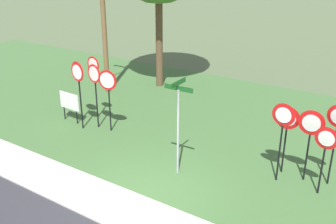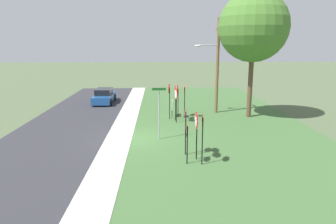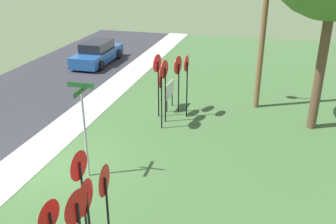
{
  "view_description": "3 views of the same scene",
  "coord_description": "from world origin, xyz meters",
  "px_view_note": "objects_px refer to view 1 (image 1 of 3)",
  "views": [
    {
      "loc": [
        5.9,
        -7.56,
        6.56
      ],
      "look_at": [
        -1.34,
        3.35,
        1.24
      ],
      "focal_mm": 41.75,
      "sensor_mm": 36.0,
      "label": 1
    },
    {
      "loc": [
        18.2,
        1.58,
        5.68
      ],
      "look_at": [
        -1.46,
        2.24,
        1.34
      ],
      "focal_mm": 33.32,
      "sensor_mm": 36.0,
      "label": 2
    },
    {
      "loc": [
        9.34,
        6.76,
        6.62
      ],
      "look_at": [
        -1.62,
        3.78,
        1.74
      ],
      "focal_mm": 40.36,
      "sensor_mm": 36.0,
      "label": 3
    }
  ],
  "objects_px": {
    "yield_sign_near_left": "(325,146)",
    "stop_sign_far_right": "(94,74)",
    "stop_sign_far_left": "(108,87)",
    "yield_sign_near_right": "(287,124)",
    "stop_sign_far_center": "(95,82)",
    "street_name_post": "(178,120)",
    "stop_sign_near_left": "(78,77)",
    "stop_sign_near_right": "(78,81)",
    "notice_board": "(69,103)",
    "utility_pole": "(101,8)",
    "yield_sign_center": "(311,129)",
    "yield_sign_far_left": "(282,124)"
  },
  "relations": [
    {
      "from": "yield_sign_near_left",
      "to": "stop_sign_far_right",
      "type": "bearing_deg",
      "value": -178.0
    },
    {
      "from": "stop_sign_far_left",
      "to": "yield_sign_near_right",
      "type": "bearing_deg",
      "value": -5.01
    },
    {
      "from": "stop_sign_far_center",
      "to": "stop_sign_far_left",
      "type": "bearing_deg",
      "value": 10.65
    },
    {
      "from": "street_name_post",
      "to": "stop_sign_far_right",
      "type": "bearing_deg",
      "value": 157.87
    },
    {
      "from": "yield_sign_near_right",
      "to": "stop_sign_near_left",
      "type": "bearing_deg",
      "value": 177.51
    },
    {
      "from": "stop_sign_near_left",
      "to": "street_name_post",
      "type": "height_order",
      "value": "street_name_post"
    },
    {
      "from": "stop_sign_far_left",
      "to": "yield_sign_near_left",
      "type": "height_order",
      "value": "stop_sign_far_left"
    },
    {
      "from": "street_name_post",
      "to": "stop_sign_near_right",
      "type": "bearing_deg",
      "value": 169.11
    },
    {
      "from": "yield_sign_near_right",
      "to": "notice_board",
      "type": "distance_m",
      "value": 8.77
    },
    {
      "from": "yield_sign_near_right",
      "to": "utility_pole",
      "type": "relative_size",
      "value": 0.3
    },
    {
      "from": "yield_sign_center",
      "to": "street_name_post",
      "type": "bearing_deg",
      "value": -156.08
    },
    {
      "from": "stop_sign_far_center",
      "to": "street_name_post",
      "type": "distance_m",
      "value": 4.74
    },
    {
      "from": "stop_sign_far_left",
      "to": "stop_sign_far_center",
      "type": "height_order",
      "value": "stop_sign_far_center"
    },
    {
      "from": "notice_board",
      "to": "yield_sign_near_right",
      "type": "bearing_deg",
      "value": 8.2
    },
    {
      "from": "stop_sign_far_center",
      "to": "yield_sign_center",
      "type": "bearing_deg",
      "value": 12.4
    },
    {
      "from": "stop_sign_far_left",
      "to": "yield_sign_far_left",
      "type": "bearing_deg",
      "value": -9.87
    },
    {
      "from": "stop_sign_far_center",
      "to": "street_name_post",
      "type": "xyz_separation_m",
      "value": [
        4.58,
        -1.21,
        -0.08
      ]
    },
    {
      "from": "stop_sign_far_right",
      "to": "yield_sign_near_right",
      "type": "relative_size",
      "value": 1.19
    },
    {
      "from": "notice_board",
      "to": "utility_pole",
      "type": "bearing_deg",
      "value": 112.42
    },
    {
      "from": "yield_sign_near_left",
      "to": "yield_sign_center",
      "type": "distance_m",
      "value": 0.78
    },
    {
      "from": "stop_sign_far_left",
      "to": "yield_sign_center",
      "type": "height_order",
      "value": "stop_sign_far_left"
    },
    {
      "from": "stop_sign_far_center",
      "to": "notice_board",
      "type": "distance_m",
      "value": 1.75
    },
    {
      "from": "stop_sign_near_left",
      "to": "stop_sign_far_right",
      "type": "relative_size",
      "value": 0.94
    },
    {
      "from": "yield_sign_near_right",
      "to": "yield_sign_far_left",
      "type": "height_order",
      "value": "yield_sign_far_left"
    },
    {
      "from": "stop_sign_near_left",
      "to": "stop_sign_far_left",
      "type": "xyz_separation_m",
      "value": [
        1.83,
        -0.24,
        -0.01
      ]
    },
    {
      "from": "stop_sign_near_right",
      "to": "stop_sign_far_center",
      "type": "height_order",
      "value": "stop_sign_near_right"
    },
    {
      "from": "stop_sign_far_left",
      "to": "stop_sign_far_right",
      "type": "height_order",
      "value": "stop_sign_far_right"
    },
    {
      "from": "stop_sign_near_left",
      "to": "yield_sign_near_right",
      "type": "distance_m",
      "value": 8.52
    },
    {
      "from": "yield_sign_center",
      "to": "notice_board",
      "type": "height_order",
      "value": "yield_sign_center"
    },
    {
      "from": "yield_sign_far_left",
      "to": "stop_sign_far_center",
      "type": "bearing_deg",
      "value": -175.77
    },
    {
      "from": "stop_sign_near_right",
      "to": "stop_sign_near_left",
      "type": "bearing_deg",
      "value": 145.67
    },
    {
      "from": "notice_board",
      "to": "stop_sign_near_left",
      "type": "bearing_deg",
      "value": 69.01
    },
    {
      "from": "yield_sign_center",
      "to": "notice_board",
      "type": "xyz_separation_m",
      "value": [
        -9.42,
        -0.73,
        -0.9
      ]
    },
    {
      "from": "stop_sign_far_right",
      "to": "yield_sign_near_left",
      "type": "xyz_separation_m",
      "value": [
        9.34,
        -0.67,
        -0.35
      ]
    },
    {
      "from": "stop_sign_near_left",
      "to": "stop_sign_far_center",
      "type": "bearing_deg",
      "value": -3.09
    },
    {
      "from": "stop_sign_near_left",
      "to": "yield_sign_near_left",
      "type": "bearing_deg",
      "value": 8.39
    },
    {
      "from": "yield_sign_far_left",
      "to": "utility_pole",
      "type": "distance_m",
      "value": 10.79
    },
    {
      "from": "stop_sign_near_left",
      "to": "utility_pole",
      "type": "xyz_separation_m",
      "value": [
        -1.47,
        3.17,
        2.33
      ]
    },
    {
      "from": "stop_sign_near_right",
      "to": "stop_sign_far_center",
      "type": "distance_m",
      "value": 0.62
    },
    {
      "from": "stop_sign_far_center",
      "to": "notice_board",
      "type": "bearing_deg",
      "value": -164.96
    },
    {
      "from": "stop_sign_near_right",
      "to": "stop_sign_far_center",
      "type": "bearing_deg",
      "value": 52.38
    },
    {
      "from": "yield_sign_near_left",
      "to": "stop_sign_far_center",
      "type": "bearing_deg",
      "value": -173.48
    },
    {
      "from": "yield_sign_far_left",
      "to": "street_name_post",
      "type": "xyz_separation_m",
      "value": [
        -2.78,
        -1.31,
        -0.06
      ]
    },
    {
      "from": "stop_sign_far_center",
      "to": "stop_sign_near_right",
      "type": "bearing_deg",
      "value": -128.22
    },
    {
      "from": "stop_sign_far_left",
      "to": "yield_sign_near_left",
      "type": "xyz_separation_m",
      "value": [
        7.97,
        0.03,
        -0.25
      ]
    },
    {
      "from": "stop_sign_far_left",
      "to": "notice_board",
      "type": "relative_size",
      "value": 1.99
    },
    {
      "from": "yield_sign_near_right",
      "to": "stop_sign_far_right",
      "type": "bearing_deg",
      "value": 174.33
    },
    {
      "from": "stop_sign_near_left",
      "to": "yield_sign_far_left",
      "type": "relative_size",
      "value": 0.99
    },
    {
      "from": "stop_sign_near_left",
      "to": "stop_sign_far_center",
      "type": "height_order",
      "value": "stop_sign_far_center"
    },
    {
      "from": "stop_sign_near_right",
      "to": "yield_sign_near_left",
      "type": "distance_m",
      "value": 9.08
    }
  ]
}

